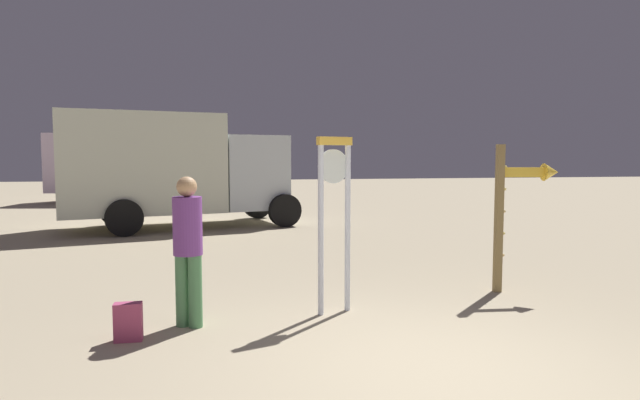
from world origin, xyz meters
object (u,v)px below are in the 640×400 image
box_truck_far (129,165)px  standing_clock (334,205)px  box_truck_near (170,167)px  arrow_sign (520,197)px  backpack (128,322)px  person_near_clock (188,243)px

box_truck_far → standing_clock: bearing=-74.3°
standing_clock → box_truck_near: size_ratio=0.33×
standing_clock → box_truck_far: box_truck_far is taller
arrow_sign → backpack: arrow_sign is taller
backpack → box_truck_near: 9.45m
box_truck_near → person_near_clock: bearing=-84.5°
standing_clock → arrow_sign: size_ratio=1.03×
arrow_sign → person_near_clock: bearing=-170.3°
box_truck_near → arrow_sign: bearing=-56.4°
standing_clock → backpack: size_ratio=5.35×
standing_clock → box_truck_near: bearing=106.7°
standing_clock → person_near_clock: (-1.74, -0.24, -0.39)m
backpack → arrow_sign: bearing=12.6°
arrow_sign → standing_clock: bearing=-169.1°
box_truck_near → standing_clock: bearing=-73.3°
arrow_sign → box_truck_far: size_ratio=0.30×
box_truck_near → box_truck_far: box_truck_near is taller
backpack → box_truck_near: (-0.26, 9.33, 1.45)m
box_truck_near → backpack: bearing=-88.4°
box_truck_far → arrow_sign: bearing=-65.4°
backpack → box_truck_far: box_truck_far is taller
standing_clock → box_truck_near: (-2.61, 8.72, 0.31)m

